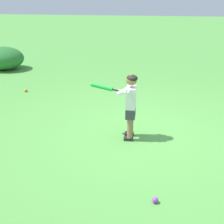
# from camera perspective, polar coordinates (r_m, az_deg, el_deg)

# --- Properties ---
(ground_plane) EXTENTS (40.00, 40.00, 0.00)m
(ground_plane) POSITION_cam_1_polar(r_m,az_deg,el_deg) (5.34, 5.09, -3.87)
(ground_plane) COLOR #519942
(child_batter) EXTENTS (0.33, 0.76, 1.08)m
(child_batter) POSITION_cam_1_polar(r_m,az_deg,el_deg) (4.91, 3.13, 2.04)
(child_batter) COLOR #232328
(child_batter) RESTS_ON ground
(play_ball_center_lawn) EXTENTS (0.08, 0.08, 0.08)m
(play_ball_center_lawn) POSITION_cam_1_polar(r_m,az_deg,el_deg) (7.57, -15.58, 3.87)
(play_ball_center_lawn) COLOR orange
(play_ball_center_lawn) RESTS_ON ground
(play_ball_by_bucket) EXTENTS (0.07, 0.07, 0.07)m
(play_ball_by_bucket) POSITION_cam_1_polar(r_m,az_deg,el_deg) (3.79, 7.94, -15.75)
(play_ball_by_bucket) COLOR purple
(play_ball_by_bucket) RESTS_ON ground
(shrub_left_background) EXTENTS (1.01, 1.20, 0.65)m
(shrub_left_background) POSITION_cam_1_polar(r_m,az_deg,el_deg) (9.73, -19.35, 9.31)
(shrub_left_background) COLOR #286B2D
(shrub_left_background) RESTS_ON ground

